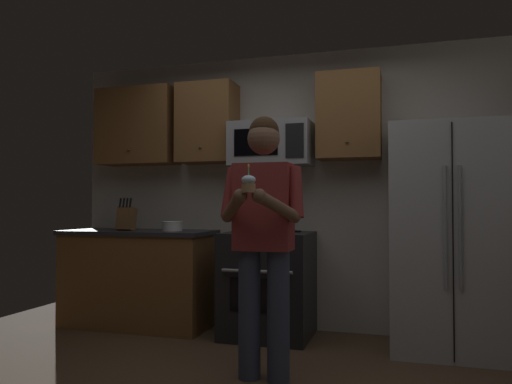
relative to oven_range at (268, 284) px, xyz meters
name	(u,v)px	position (x,y,z in m)	size (l,w,h in m)	color
wall_back	(294,191)	(0.15, 0.39, 0.84)	(4.40, 0.10, 2.60)	beige
oven_range	(268,284)	(0.00, 0.00, 0.00)	(0.76, 0.70, 0.93)	black
microwave	(271,144)	(0.00, 0.12, 1.26)	(0.74, 0.41, 0.40)	#9EA0A5
refrigerator	(449,238)	(1.50, -0.04, 0.44)	(0.90, 0.75, 1.80)	#B7BABF
cabinet_row_upper	(215,123)	(-0.57, 0.17, 1.49)	(2.78, 0.36, 0.76)	brown
counter_left	(139,278)	(-1.30, 0.02, 0.00)	(1.44, 0.66, 0.92)	brown
knife_block	(126,218)	(-1.41, -0.03, 0.57)	(0.16, 0.15, 0.32)	brown
bowl_large_white	(172,226)	(-0.93, -0.01, 0.51)	(0.20, 0.20, 0.09)	white
person	(263,230)	(0.26, -1.08, 0.53)	(0.60, 0.48, 1.76)	#383F59
cupcake	(249,184)	(0.26, -1.40, 0.83)	(0.09, 0.09, 0.17)	#A87F56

